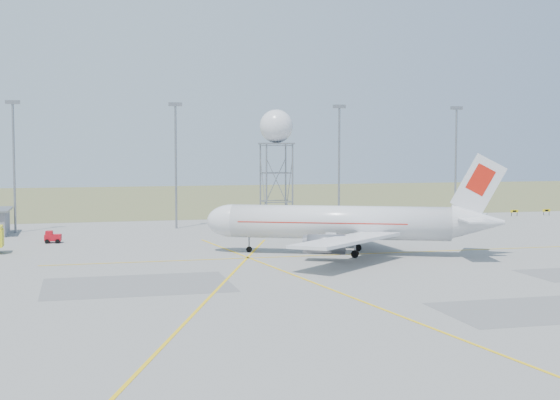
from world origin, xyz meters
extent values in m
plane|color=gray|center=(0.00, 0.00, 0.00)|extent=(400.00, 400.00, 0.00)
cube|color=#616939|center=(0.00, 140.00, 0.01)|extent=(400.00, 120.00, 0.03)
cylinder|color=gray|center=(-35.00, 66.00, 10.00)|extent=(0.36, 0.36, 20.00)
cube|color=gray|center=(-35.00, 66.00, 20.20)|extent=(2.20, 0.50, 0.60)
cylinder|color=gray|center=(-10.00, 66.00, 10.00)|extent=(0.36, 0.36, 20.00)
cube|color=gray|center=(-10.00, 66.00, 20.20)|extent=(2.20, 0.50, 0.60)
cylinder|color=gray|center=(18.00, 66.00, 10.00)|extent=(0.36, 0.36, 20.00)
cube|color=gray|center=(18.00, 66.00, 20.20)|extent=(2.20, 0.50, 0.60)
cylinder|color=gray|center=(40.00, 66.00, 10.00)|extent=(0.36, 0.36, 20.00)
cube|color=gray|center=(40.00, 66.00, 20.20)|extent=(2.20, 0.50, 0.60)
cylinder|color=black|center=(55.00, 72.00, 0.40)|extent=(0.10, 0.10, 0.80)
cylinder|color=black|center=(56.20, 72.00, 0.40)|extent=(0.10, 0.10, 0.80)
cube|color=yellow|center=(55.60, 72.00, 0.95)|extent=(1.60, 0.15, 0.50)
cube|color=black|center=(55.60, 71.92, 0.95)|extent=(0.80, 0.03, 0.30)
cylinder|color=black|center=(62.00, 72.00, 0.40)|extent=(0.10, 0.10, 0.80)
cylinder|color=black|center=(63.20, 72.00, 0.40)|extent=(0.10, 0.10, 0.80)
cube|color=yellow|center=(62.60, 72.00, 0.95)|extent=(1.60, 0.15, 0.50)
cube|color=black|center=(62.60, 71.92, 0.95)|extent=(0.80, 0.03, 0.30)
cylinder|color=silver|center=(6.01, 30.55, 3.98)|extent=(26.60, 14.71, 4.18)
ellipsoid|color=silver|center=(-6.45, 35.99, 3.98)|extent=(7.81, 6.51, 4.18)
cube|color=black|center=(-7.60, 36.49, 4.60)|extent=(2.37, 2.74, 1.02)
cone|color=silver|center=(21.36, 23.85, 4.29)|extent=(7.43, 6.35, 4.18)
cube|color=silver|center=(21.36, 23.85, 8.68)|extent=(6.27, 2.97, 7.87)
cube|color=red|center=(21.55, 23.77, 9.42)|extent=(3.45, 1.77, 4.04)
cube|color=silver|center=(22.22, 27.13, 4.81)|extent=(5.37, 6.61, 0.19)
cube|color=silver|center=(19.54, 20.99, 4.81)|extent=(5.37, 6.61, 0.19)
cube|color=silver|center=(11.22, 38.55, 2.93)|extent=(5.73, 16.94, 0.38)
cube|color=silver|center=(3.69, 21.29, 2.93)|extent=(16.00, 14.68, 0.38)
cylinder|color=slate|center=(7.48, 36.53, 1.99)|extent=(4.99, 3.96, 2.41)
cylinder|color=slate|center=(2.63, 25.40, 1.99)|extent=(4.99, 3.96, 2.41)
cube|color=red|center=(4.10, 31.38, 4.08)|extent=(20.87, 12.24, 0.13)
cylinder|color=black|center=(-4.53, 35.15, 0.47)|extent=(0.96, 0.96, 0.94)
cube|color=black|center=(7.93, 29.71, 0.47)|extent=(3.47, 6.17, 0.94)
cylinder|color=gray|center=(7.93, 29.71, 0.94)|extent=(0.33, 0.33, 1.88)
cylinder|color=gray|center=(3.26, 58.04, 6.92)|extent=(0.26, 0.26, 13.84)
cylinder|color=gray|center=(7.52, 58.04, 6.92)|extent=(0.26, 0.26, 13.84)
cylinder|color=gray|center=(7.52, 62.30, 6.92)|extent=(0.26, 0.26, 13.84)
cylinder|color=gray|center=(3.26, 62.30, 6.92)|extent=(0.26, 0.26, 13.84)
cube|color=gray|center=(5.39, 60.17, 13.84)|extent=(4.86, 4.86, 0.27)
sphere|color=silver|center=(5.39, 60.17, 16.61)|extent=(5.32, 5.32, 5.32)
cube|color=#B70D18|center=(-28.96, 51.19, 0.75)|extent=(2.35, 1.65, 0.90)
cube|color=#B70D18|center=(-29.46, 51.25, 1.45)|extent=(1.03, 1.30, 0.50)
camera|label=1|loc=(-25.36, -60.92, 13.52)|focal=50.00mm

